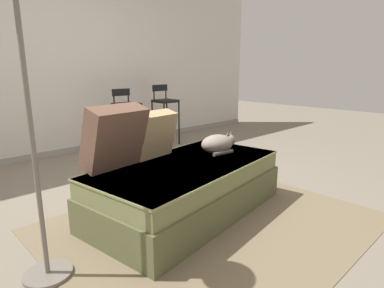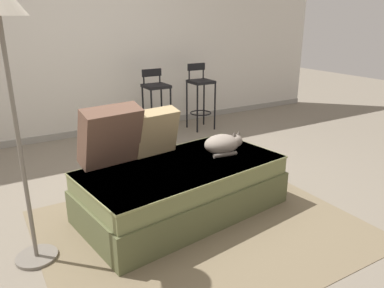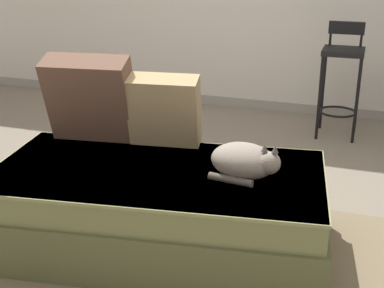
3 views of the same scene
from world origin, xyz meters
name	(u,v)px [view 1 (image 1 of 3)]	position (x,y,z in m)	size (l,w,h in m)	color
ground_plane	(159,198)	(0.00, 0.00, 0.00)	(16.00, 16.00, 0.00)	slate
wall_back_panel	(53,61)	(0.00, 2.25, 1.30)	(8.00, 0.10, 2.60)	silver
wall_baseboard_trim	(63,151)	(0.00, 2.20, 0.04)	(8.00, 0.02, 0.09)	gray
area_rug	(213,223)	(0.00, -0.70, 0.00)	(2.39, 1.97, 0.01)	#75664C
couch	(187,187)	(0.00, -0.40, 0.22)	(1.79, 1.10, 0.44)	brown
throw_pillow_corner	(115,137)	(-0.51, -0.13, 0.69)	(0.51, 0.36, 0.50)	brown
throw_pillow_middle	(154,134)	(-0.09, -0.07, 0.64)	(0.42, 0.28, 0.41)	tan
cat	(218,144)	(0.44, -0.35, 0.52)	(0.36, 0.28, 0.20)	gray
bar_stool_near_window	(126,115)	(0.75, 1.68, 0.55)	(0.32, 0.32, 0.91)	black
bar_stool_by_doorway	(165,110)	(1.46, 1.68, 0.56)	(0.32, 0.32, 0.95)	black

